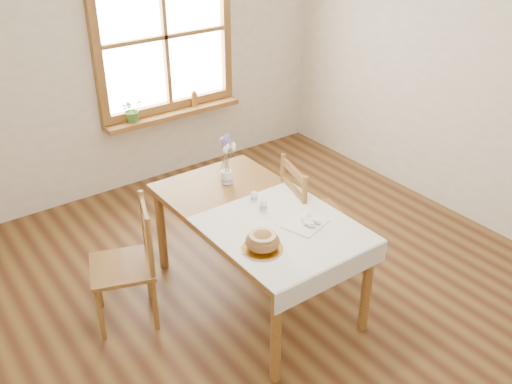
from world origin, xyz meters
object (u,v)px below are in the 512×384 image
(chair_right, at_px, (316,216))
(dining_table, at_px, (256,221))
(bread_plate, at_px, (262,249))
(flower_vase, at_px, (227,178))
(chair_left, at_px, (122,265))

(chair_right, bearing_deg, dining_table, 105.79)
(chair_right, relative_size, bread_plate, 3.86)
(bread_plate, bearing_deg, dining_table, 58.66)
(dining_table, xyz_separation_m, chair_right, (0.58, 0.00, -0.18))
(chair_right, relative_size, flower_vase, 9.85)
(flower_vase, bearing_deg, dining_table, -96.96)
(chair_left, distance_m, chair_right, 1.51)
(chair_right, distance_m, flower_vase, 0.76)
(bread_plate, xyz_separation_m, flower_vase, (0.31, 0.87, 0.03))
(chair_left, xyz_separation_m, flower_vase, (0.95, 0.11, 0.34))
(chair_right, distance_m, bread_plate, 0.97)
(chair_left, height_order, bread_plate, chair_left)
(chair_left, relative_size, chair_right, 0.94)
(dining_table, relative_size, bread_plate, 6.33)
(dining_table, distance_m, flower_vase, 0.48)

